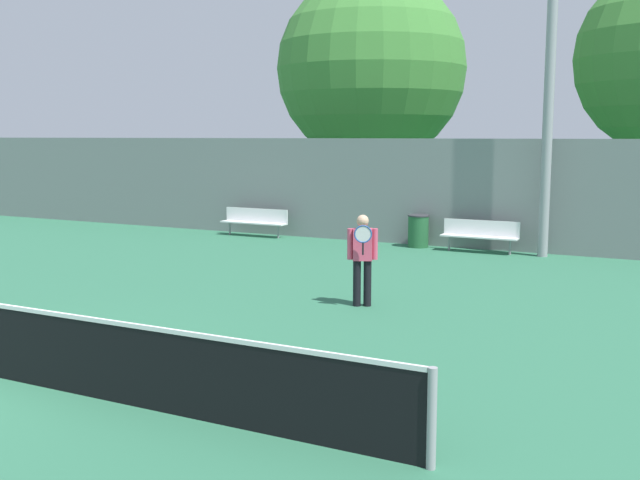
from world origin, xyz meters
TOP-DOWN VIEW (x-y plane):
  - tennis_player at (2.93, 5.73)m, footprint 0.52×0.50m
  - bench_courtside_near at (3.13, 12.83)m, footprint 2.01×0.40m
  - bench_adjacent_court at (-3.78, 12.83)m, footprint 2.16×0.40m
  - trash_bin at (1.39, 12.94)m, footprint 0.58×0.58m
  - back_fence at (0.00, 13.37)m, footprint 35.15×0.06m
  - tree_green_broad at (-2.69, 19.03)m, footprint 6.78×6.78m

SIDE VIEW (x-z plane):
  - trash_bin at x=1.39m, z-range 0.00..0.89m
  - bench_courtside_near at x=3.13m, z-range 0.09..0.92m
  - bench_adjacent_court at x=-3.78m, z-range 0.09..0.92m
  - tennis_player at x=2.93m, z-range 0.10..1.74m
  - back_fence at x=0.00m, z-range 0.00..2.94m
  - tree_green_broad at x=-2.69m, z-range 1.00..9.78m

